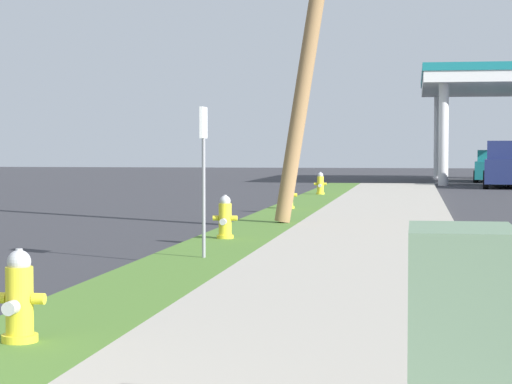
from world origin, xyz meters
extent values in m
cylinder|color=yellow|center=(0.67, 3.26, 0.15)|extent=(0.29, 0.29, 0.06)
cylinder|color=yellow|center=(0.67, 3.26, 0.42)|extent=(0.22, 0.22, 0.60)
sphere|color=#B2B2B7|center=(0.67, 3.26, 0.76)|extent=(0.19, 0.19, 0.19)
cylinder|color=#B2B2B7|center=(0.67, 3.26, 0.84)|extent=(0.06, 0.06, 0.05)
cylinder|color=yellow|center=(0.51, 3.26, 0.47)|extent=(0.10, 0.09, 0.09)
cylinder|color=yellow|center=(0.83, 3.26, 0.47)|extent=(0.10, 0.09, 0.09)
cylinder|color=#B2B2B7|center=(0.67, 3.09, 0.42)|extent=(0.11, 0.12, 0.11)
cylinder|color=yellow|center=(0.57, 12.45, 0.15)|extent=(0.29, 0.29, 0.06)
cylinder|color=yellow|center=(0.57, 12.45, 0.42)|extent=(0.22, 0.22, 0.60)
sphere|color=#B2B2B7|center=(0.57, 12.45, 0.76)|extent=(0.19, 0.19, 0.19)
cylinder|color=#B2B2B7|center=(0.57, 12.45, 0.84)|extent=(0.06, 0.06, 0.05)
cylinder|color=yellow|center=(0.41, 12.45, 0.47)|extent=(0.10, 0.09, 0.09)
cylinder|color=yellow|center=(0.73, 12.45, 0.47)|extent=(0.10, 0.09, 0.09)
cylinder|color=#B2B2B7|center=(0.57, 12.28, 0.42)|extent=(0.11, 0.12, 0.11)
cylinder|color=yellow|center=(0.59, 21.02, 0.15)|extent=(0.29, 0.29, 0.06)
cylinder|color=yellow|center=(0.59, 21.02, 0.42)|extent=(0.22, 0.22, 0.60)
sphere|color=#B2B2B7|center=(0.59, 21.02, 0.76)|extent=(0.19, 0.19, 0.19)
cylinder|color=#B2B2B7|center=(0.59, 21.02, 0.84)|extent=(0.06, 0.06, 0.05)
cylinder|color=yellow|center=(0.43, 21.02, 0.47)|extent=(0.10, 0.09, 0.09)
cylinder|color=yellow|center=(0.75, 21.02, 0.47)|extent=(0.10, 0.09, 0.09)
cylinder|color=#B2B2B7|center=(0.59, 20.85, 0.42)|extent=(0.11, 0.12, 0.11)
cylinder|color=yellow|center=(0.65, 28.97, 0.15)|extent=(0.29, 0.29, 0.06)
cylinder|color=yellow|center=(0.65, 28.97, 0.42)|extent=(0.22, 0.22, 0.60)
sphere|color=#B2B2B7|center=(0.65, 28.97, 0.76)|extent=(0.19, 0.19, 0.19)
cylinder|color=#B2B2B7|center=(0.65, 28.97, 0.84)|extent=(0.06, 0.06, 0.05)
cylinder|color=yellow|center=(0.49, 28.97, 0.47)|extent=(0.10, 0.09, 0.09)
cylinder|color=yellow|center=(0.81, 28.97, 0.47)|extent=(0.10, 0.09, 0.09)
cylinder|color=#B2B2B7|center=(0.65, 28.80, 0.42)|extent=(0.11, 0.12, 0.11)
cylinder|color=#937047|center=(1.72, 16.22, 4.40)|extent=(1.65, 0.42, 8.55)
cube|color=slate|center=(3.99, 0.69, 0.70)|extent=(0.51, 0.80, 1.16)
cylinder|color=gray|center=(0.83, 9.48, 1.17)|extent=(0.05, 0.05, 2.10)
cube|color=white|center=(0.83, 9.48, 2.02)|extent=(0.04, 0.36, 0.44)
cylinder|color=silver|center=(5.02, 40.69, 2.27)|extent=(0.44, 0.44, 4.53)
cylinder|color=silver|center=(5.02, 51.71, 2.27)|extent=(0.44, 0.44, 4.53)
cube|color=white|center=(8.09, 46.20, 4.78)|extent=(7.95, 12.82, 0.50)
cube|color=#197A7F|center=(8.09, 46.20, 5.21)|extent=(8.05, 12.92, 0.36)
cube|color=#47474C|center=(8.09, 51.71, 0.80)|extent=(0.70, 1.10, 1.60)
cube|color=#197075|center=(7.67, 46.20, 0.59)|extent=(2.17, 4.63, 0.85)
cube|color=#197075|center=(7.65, 45.98, 1.29)|extent=(1.76, 2.15, 0.56)
cylinder|color=black|center=(6.94, 47.97, 0.30)|extent=(0.27, 0.62, 0.60)
cylinder|color=black|center=(8.66, 47.83, 0.30)|extent=(0.27, 0.62, 0.60)
cylinder|color=black|center=(6.67, 44.58, 0.30)|extent=(0.27, 0.62, 0.60)
cube|color=navy|center=(7.79, 39.23, 0.71)|extent=(2.51, 5.57, 1.00)
cube|color=navy|center=(7.70, 38.27, 1.59)|extent=(2.03, 2.22, 0.76)
cube|color=navy|center=(7.91, 40.42, 1.33)|extent=(2.15, 3.08, 0.24)
cylinder|color=black|center=(6.64, 37.19, 0.38)|extent=(0.29, 0.78, 0.76)
cylinder|color=black|center=(7.05, 41.47, 0.38)|extent=(0.29, 0.78, 0.76)
camera|label=1|loc=(3.76, -4.20, 1.66)|focal=69.83mm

